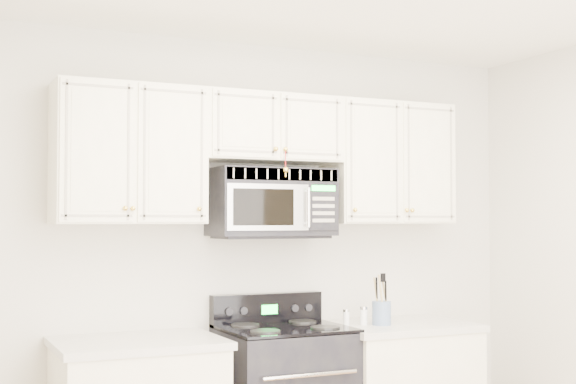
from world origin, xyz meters
TOP-DOWN VIEW (x-y plane):
  - room at (0.00, 0.00)m, footprint 3.51×3.51m
  - upper_cabinets at (0.00, 1.58)m, footprint 2.44×0.37m
  - microwave at (0.02, 1.57)m, footprint 0.71×0.40m
  - utensil_crock at (0.65, 1.39)m, footprint 0.11×0.11m
  - shaker_salt at (0.46, 1.48)m, footprint 0.04×0.04m
  - shaker_pepper at (0.56, 1.43)m, footprint 0.05×0.05m

SIDE VIEW (x-z plane):
  - shaker_salt at x=0.46m, z-range 0.92..1.01m
  - shaker_pepper at x=0.56m, z-range 0.92..1.03m
  - utensil_crock at x=0.65m, z-range 0.85..1.15m
  - room at x=0.00m, z-range 0.00..2.60m
  - microwave at x=0.02m, z-range 1.45..1.84m
  - upper_cabinets at x=0.00m, z-range 1.56..2.31m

